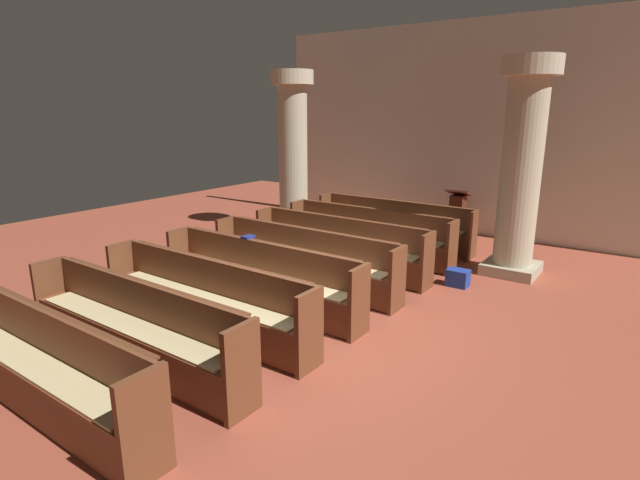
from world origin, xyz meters
TOP-DOWN VIEW (x-y plane):
  - ground_plane at (0.00, 0.00)m, footprint 19.20×19.20m
  - back_wall at (0.00, 6.08)m, footprint 10.00×0.16m
  - pew_row_0 at (-1.10, 4.11)m, footprint 3.32×0.47m
  - pew_row_1 at (-1.10, 3.11)m, footprint 3.32×0.46m
  - pew_row_2 at (-1.10, 2.11)m, footprint 3.32×0.46m
  - pew_row_3 at (-1.10, 1.11)m, footprint 3.32×0.47m
  - pew_row_4 at (-1.10, 0.11)m, footprint 3.32×0.46m
  - pew_row_5 at (-1.10, -0.89)m, footprint 3.32×0.46m
  - pew_row_6 at (-1.10, -1.89)m, footprint 3.32×0.47m
  - pew_row_7 at (-1.10, -2.89)m, footprint 3.32×0.46m
  - pillar_aisle_side at (1.37, 3.70)m, footprint 0.92×0.92m
  - pillar_far_side at (-3.52, 3.94)m, footprint 0.92×0.92m
  - lectern at (-0.21, 5.31)m, footprint 0.48×0.45m
  - hymn_book at (-1.46, 0.30)m, footprint 0.13×0.18m
  - kneeler_box_blue at (0.86, 2.56)m, footprint 0.33×0.24m

SIDE VIEW (x-z plane):
  - ground_plane at x=0.00m, z-range 0.00..0.00m
  - kneeler_box_blue at x=0.86m, z-range 0.00..0.27m
  - lectern at x=-0.21m, z-range -0.09..0.99m
  - pew_row_0 at x=-1.10m, z-range 0.03..0.93m
  - pew_row_1 at x=-1.10m, z-range 0.03..0.93m
  - pew_row_2 at x=-1.10m, z-range 0.03..0.93m
  - pew_row_3 at x=-1.10m, z-range 0.03..0.93m
  - pew_row_4 at x=-1.10m, z-range 0.03..0.93m
  - pew_row_5 at x=-1.10m, z-range 0.03..0.93m
  - pew_row_6 at x=-1.10m, z-range 0.03..0.93m
  - pew_row_7 at x=-1.10m, z-range 0.03..0.93m
  - hymn_book at x=-1.46m, z-range 0.90..0.94m
  - pillar_aisle_side at x=1.37m, z-range 0.07..3.57m
  - pillar_far_side at x=-3.52m, z-range 0.07..3.57m
  - back_wall at x=0.00m, z-range 0.00..4.50m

